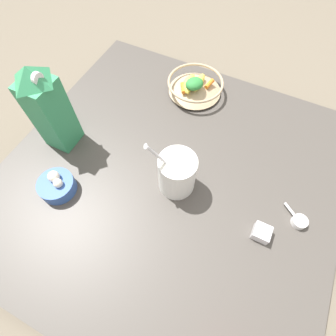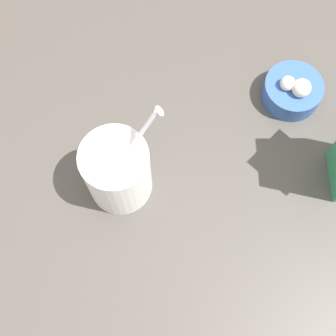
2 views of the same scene
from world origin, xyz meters
TOP-DOWN VIEW (x-y plane):
  - ground_plane at (0.00, 0.00)m, footprint 6.00×6.00m
  - countertop at (0.00, 0.00)m, footprint 1.06×1.06m
  - fruit_bowl at (0.38, 0.08)m, footprint 0.21×0.21m
  - milk_carton at (-0.03, 0.40)m, footprint 0.09×0.09m
  - yogurt_tub at (-0.02, -0.03)m, footprint 0.11×0.14m
  - spice_jar at (-0.06, -0.32)m, footprint 0.05×0.05m
  - measuring_scoop at (0.03, -0.41)m, footprint 0.06×0.08m
  - garlic_bowl at (-0.20, 0.29)m, footprint 0.11×0.11m

SIDE VIEW (x-z plane):
  - ground_plane at x=0.00m, z-range 0.00..0.00m
  - countertop at x=0.00m, z-range 0.00..0.05m
  - measuring_scoop at x=0.03m, z-range 0.05..0.07m
  - spice_jar at x=-0.06m, z-range 0.05..0.08m
  - garlic_bowl at x=-0.20m, z-range 0.04..0.11m
  - fruit_bowl at x=0.38m, z-range 0.04..0.13m
  - yogurt_tub at x=-0.02m, z-range 0.02..0.24m
  - milk_carton at x=-0.03m, z-range 0.05..0.36m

